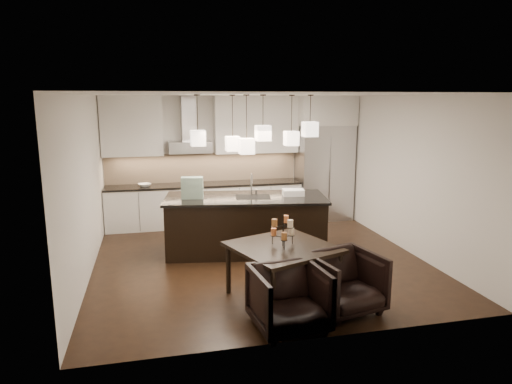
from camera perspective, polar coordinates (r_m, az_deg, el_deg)
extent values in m
cube|color=black|center=(8.00, 0.33, -8.45)|extent=(5.50, 5.50, 0.02)
cube|color=white|center=(7.51, 0.35, 12.20)|extent=(5.50, 5.50, 0.02)
cube|color=silver|center=(10.30, -3.22, 4.15)|extent=(5.50, 0.02, 2.80)
cube|color=silver|center=(5.05, 7.61, -3.79)|extent=(5.50, 0.02, 2.80)
cube|color=silver|center=(7.50, -20.65, 0.62)|extent=(0.02, 5.50, 2.80)
cube|color=silver|center=(8.68, 18.37, 2.18)|extent=(0.02, 5.50, 2.80)
cube|color=#B7B7BA|center=(10.55, 8.48, 2.43)|extent=(1.20, 0.72, 2.15)
cube|color=silver|center=(10.42, 8.71, 10.05)|extent=(1.26, 0.72, 0.65)
cube|color=silver|center=(10.07, -6.34, -1.64)|extent=(4.21, 0.62, 0.88)
cube|color=black|center=(9.97, -6.40, 0.94)|extent=(4.21, 0.66, 0.04)
cube|color=tan|center=(10.21, -6.64, 3.09)|extent=(4.21, 0.02, 0.63)
cube|color=silver|center=(9.90, -15.27, 7.97)|extent=(1.25, 0.35, 1.25)
cube|color=silver|center=(10.16, 0.02, 8.45)|extent=(1.85, 0.35, 1.25)
cube|color=#B7B7BA|center=(9.87, -8.28, 5.59)|extent=(0.90, 0.52, 0.24)
cube|color=#B7B7BA|center=(9.94, -8.44, 9.10)|extent=(0.30, 0.28, 0.96)
imported|color=silver|center=(9.85, -13.75, 0.85)|extent=(0.34, 0.34, 0.06)
cube|color=black|center=(8.25, -1.31, -4.20)|extent=(2.90, 1.54, 0.97)
cube|color=black|center=(8.13, -1.32, -0.75)|extent=(3.01, 1.64, 0.04)
cube|color=#22542F|center=(8.04, -7.97, 0.53)|extent=(0.40, 0.26, 0.38)
cube|color=silver|center=(8.25, 4.67, -0.05)|extent=(0.41, 0.32, 0.11)
cylinder|color=beige|center=(6.31, 4.44, -4.94)|extent=(0.10, 0.10, 0.10)
cylinder|color=#D8723C|center=(6.29, 2.23, -4.99)|extent=(0.10, 0.10, 0.10)
cylinder|color=#9A5F2E|center=(6.10, 3.55, -5.53)|extent=(0.10, 0.10, 0.10)
cylinder|color=#D8723C|center=(6.32, 3.75, -3.39)|extent=(0.10, 0.10, 0.10)
cylinder|color=#9A5F2E|center=(6.13, 2.32, -3.85)|extent=(0.10, 0.10, 0.10)
cylinder|color=beige|center=(6.10, 4.31, -3.96)|extent=(0.10, 0.10, 0.10)
imported|color=black|center=(5.60, 4.12, -13.17)|extent=(0.92, 0.94, 0.78)
imported|color=black|center=(6.15, 11.06, -10.98)|extent=(1.00, 1.02, 0.78)
cube|color=beige|center=(7.77, -7.27, 6.70)|extent=(0.24, 0.24, 0.26)
cube|color=beige|center=(8.23, -2.93, 6.05)|extent=(0.24, 0.24, 0.26)
cube|color=beige|center=(7.85, 0.87, 7.37)|extent=(0.24, 0.24, 0.26)
cube|color=beige|center=(8.45, 4.43, 6.70)|extent=(0.24, 0.24, 0.26)
cube|color=beige|center=(8.20, 6.76, 7.80)|extent=(0.24, 0.24, 0.26)
cube|color=beige|center=(7.74, -1.19, 5.75)|extent=(0.24, 0.24, 0.26)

